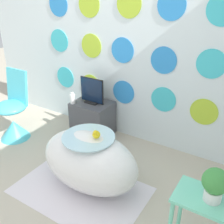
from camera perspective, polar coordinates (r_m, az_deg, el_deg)
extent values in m
cube|color=white|center=(3.21, 3.20, 15.88)|extent=(4.64, 0.04, 2.60)
cylinder|color=#3DC6D6|center=(3.92, -10.12, 7.45)|extent=(0.31, 0.01, 0.31)
cylinder|color=#B2D633|center=(3.66, -4.67, 5.79)|extent=(0.31, 0.01, 0.31)
cylinder|color=#2D8CE0|center=(3.39, 2.50, 4.32)|extent=(0.31, 0.01, 0.31)
cylinder|color=#3DC6D6|center=(3.17, 11.10, 2.68)|extent=(0.31, 0.01, 0.31)
cylinder|color=#B2D633|center=(3.07, 19.35, 0.01)|extent=(0.31, 0.01, 0.31)
cylinder|color=#3DC6D6|center=(3.83, -11.41, 14.97)|extent=(0.31, 0.01, 0.31)
cylinder|color=#B2D633|center=(3.48, -4.54, 14.16)|extent=(0.31, 0.01, 0.31)
cylinder|color=#2D8CE0|center=(3.24, 2.28, 13.26)|extent=(0.31, 0.01, 0.31)
cylinder|color=#2D8CE0|center=(3.03, 11.15, 10.96)|extent=(0.31, 0.01, 0.31)
cylinder|color=#3DC6D6|center=(2.88, 20.80, 9.74)|extent=(0.31, 0.01, 0.31)
cylinder|color=#2D8CE0|center=(3.74, -11.63, 21.99)|extent=(0.31, 0.01, 0.31)
cylinder|color=#B2D633|center=(3.42, -5.06, 22.31)|extent=(0.31, 0.01, 0.31)
cylinder|color=#B2D633|center=(3.13, 3.70, 22.44)|extent=(0.31, 0.01, 0.31)
cylinder|color=#2D8CE0|center=(2.92, 12.82, 21.73)|extent=(0.31, 0.01, 0.31)
cylinder|color=#3DC6D6|center=(2.79, 23.01, 19.87)|extent=(0.31, 0.01, 0.31)
cube|color=silver|center=(2.77, -6.83, -16.49)|extent=(1.29, 0.86, 0.01)
ellipsoid|color=white|center=(2.64, -4.91, -10.57)|extent=(1.04, 0.62, 0.60)
cylinder|color=#B2DBEA|center=(2.48, -5.15, -5.40)|extent=(0.51, 0.51, 0.01)
sphere|color=yellow|center=(2.40, -3.43, -4.95)|extent=(0.07, 0.07, 0.07)
sphere|color=yellow|center=(2.38, -3.63, -4.51)|extent=(0.05, 0.05, 0.05)
cone|color=orange|center=(2.36, -3.92, -4.73)|extent=(0.02, 0.02, 0.02)
cone|color=#4CC6DB|center=(3.74, -20.46, -3.54)|extent=(0.39, 0.39, 0.25)
ellipsoid|color=#4CC6DB|center=(3.59, -21.26, 1.00)|extent=(0.41, 0.41, 0.14)
cube|color=#4CC6DB|center=(3.59, -19.96, 5.20)|extent=(0.35, 0.10, 0.46)
cube|color=#4C4C51|center=(3.54, -4.20, -1.42)|extent=(0.50, 0.40, 0.47)
cube|color=white|center=(3.37, -6.17, -1.43)|extent=(0.43, 0.01, 0.13)
cube|color=black|center=(3.44, -4.33, 2.20)|extent=(0.18, 0.12, 0.02)
cube|color=black|center=(3.38, -4.38, 4.75)|extent=(0.34, 0.01, 0.33)
cube|color=#0F1E38|center=(3.37, -4.47, 4.70)|extent=(0.32, 0.01, 0.31)
cylinder|color=white|center=(3.42, -8.59, 2.85)|extent=(0.07, 0.07, 0.13)
cylinder|color=white|center=(3.40, -8.67, 4.02)|extent=(0.04, 0.04, 0.02)
cube|color=#72D8B7|center=(2.01, 20.78, -17.68)|extent=(0.50, 0.30, 0.02)
cylinder|color=#72D8B7|center=(2.31, 14.77, -19.11)|extent=(0.03, 0.03, 0.53)
cylinder|color=white|center=(1.97, 21.05, -16.50)|extent=(0.12, 0.12, 0.09)
sphere|color=#3D8E42|center=(1.90, 21.64, -13.81)|extent=(0.18, 0.18, 0.18)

